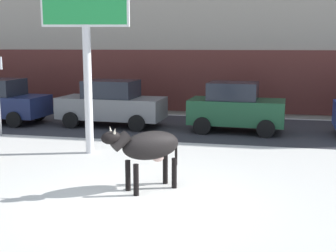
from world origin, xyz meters
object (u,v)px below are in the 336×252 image
object	(u,v)px
cow_black	(148,147)
pedestrian_by_cars	(300,98)
car_grey_sedan	(112,104)
car_darkgreen_hatchback	(236,107)
pedestrian_near_billboard	(33,92)
billboard	(85,6)

from	to	relation	value
cow_black	pedestrian_by_cars	xyz separation A→B (m)	(4.04, 11.15, -0.11)
car_grey_sedan	pedestrian_by_cars	bearing A→B (deg)	25.83
car_darkgreen_hatchback	pedestrian_by_cars	size ratio (longest dim) A/B	2.07
cow_black	pedestrian_near_billboard	bearing A→B (deg)	128.69
cow_black	car_darkgreen_hatchback	size ratio (longest dim) A/B	0.46
car_grey_sedan	car_darkgreen_hatchback	bearing A→B (deg)	-2.10
cow_black	car_darkgreen_hatchback	bearing A→B (deg)	78.75
billboard	car_darkgreen_hatchback	world-z (taller)	billboard
car_grey_sedan	pedestrian_by_cars	xyz separation A→B (m)	(7.53, 3.64, -0.03)
cow_black	pedestrian_near_billboard	size ratio (longest dim) A/B	0.96
cow_black	car_darkgreen_hatchback	distance (m)	7.47
car_darkgreen_hatchback	pedestrian_near_billboard	xyz separation A→B (m)	(-10.38, 3.83, -0.05)
cow_black	car_grey_sedan	distance (m)	8.28
car_grey_sedan	car_darkgreen_hatchback	world-z (taller)	car_darkgreen_hatchback
cow_black	pedestrian_near_billboard	world-z (taller)	pedestrian_near_billboard
billboard	car_grey_sedan	distance (m)	5.71
car_grey_sedan	car_darkgreen_hatchback	size ratio (longest dim) A/B	1.20
billboard	pedestrian_near_billboard	distance (m)	10.85
billboard	pedestrian_by_cars	size ratio (longest dim) A/B	3.21
billboard	pedestrian_by_cars	bearing A→B (deg)	50.72
cow_black	car_darkgreen_hatchback	xyz separation A→B (m)	(1.46, 7.32, -0.07)
billboard	pedestrian_by_cars	xyz separation A→B (m)	(6.66, 8.14, -3.43)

